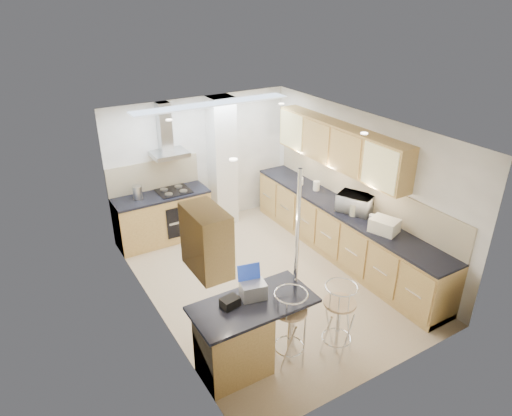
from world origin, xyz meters
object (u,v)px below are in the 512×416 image
laptop (253,290)px  bread_bin (384,226)px  bar_stool_end (338,320)px  bar_stool_near (290,328)px  microwave (355,203)px

laptop → bread_bin: size_ratio=0.73×
laptop → bar_stool_end: bearing=-13.5°
bar_stool_near → bread_bin: (2.19, 0.68, 0.50)m
microwave → laptop: microwave is taller
bar_stool_near → bar_stool_end: bearing=-22.3°
bar_stool_near → bar_stool_end: bar_stool_near is taller
laptop → bar_stool_end: 1.18m
microwave → bar_stool_near: (-2.27, -1.43, -0.54)m
bar_stool_near → bar_stool_end: size_ratio=1.01×
microwave → bread_bin: microwave is taller
microwave → laptop: (-2.62, -1.14, -0.03)m
laptop → bar_stool_near: size_ratio=0.28×
laptop → bar_stool_near: laptop is taller
bar_stool_end → bread_bin: 1.87m
bread_bin → bar_stool_near: bearing=177.7°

